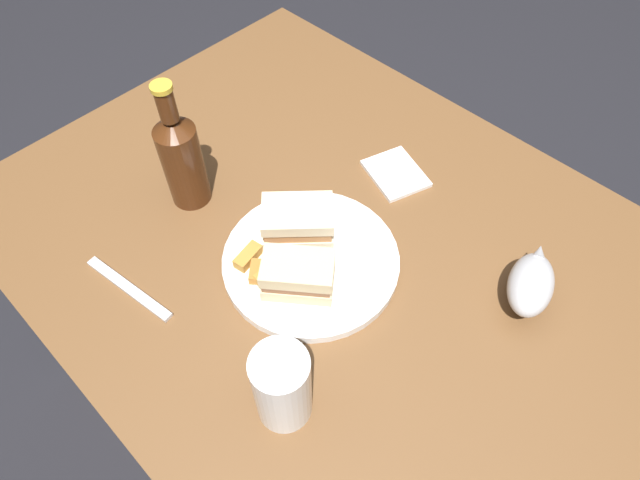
# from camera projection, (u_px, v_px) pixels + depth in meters

# --- Properties ---
(ground_plane) EXTENTS (6.00, 6.00, 0.00)m
(ground_plane) POSITION_uv_depth(u_px,v_px,m) (325.00, 397.00, 1.52)
(ground_plane) COLOR black
(dining_table) EXTENTS (1.15, 0.87, 0.75)m
(dining_table) POSITION_uv_depth(u_px,v_px,m) (327.00, 337.00, 1.22)
(dining_table) COLOR brown
(dining_table) RESTS_ON ground
(plate) EXTENTS (0.29, 0.29, 0.02)m
(plate) POSITION_uv_depth(u_px,v_px,m) (311.00, 261.00, 0.88)
(plate) COLOR white
(plate) RESTS_ON dining_table
(sandwich_half_left) EXTENTS (0.14, 0.14, 0.06)m
(sandwich_half_left) POSITION_uv_depth(u_px,v_px,m) (298.00, 221.00, 0.88)
(sandwich_half_left) COLOR beige
(sandwich_half_left) RESTS_ON plate
(sandwich_half_right) EXTENTS (0.13, 0.12, 0.06)m
(sandwich_half_right) POSITION_uv_depth(u_px,v_px,m) (298.00, 275.00, 0.82)
(sandwich_half_right) COLOR beige
(sandwich_half_right) RESTS_ON plate
(potato_wedge_front) EXTENTS (0.05, 0.04, 0.02)m
(potato_wedge_front) POSITION_uv_depth(u_px,v_px,m) (287.00, 247.00, 0.88)
(potato_wedge_front) COLOR #AD702D
(potato_wedge_front) RESTS_ON plate
(potato_wedge_middle) EXTENTS (0.04, 0.04, 0.02)m
(potato_wedge_middle) POSITION_uv_depth(u_px,v_px,m) (256.00, 271.00, 0.85)
(potato_wedge_middle) COLOR #AD702D
(potato_wedge_middle) RESTS_ON plate
(potato_wedge_back) EXTENTS (0.02, 0.05, 0.02)m
(potato_wedge_back) POSITION_uv_depth(u_px,v_px,m) (270.00, 273.00, 0.85)
(potato_wedge_back) COLOR #B77F33
(potato_wedge_back) RESTS_ON plate
(potato_wedge_left_edge) EXTENTS (0.05, 0.03, 0.02)m
(potato_wedge_left_edge) POSITION_uv_depth(u_px,v_px,m) (276.00, 222.00, 0.91)
(potato_wedge_left_edge) COLOR #AD702D
(potato_wedge_left_edge) RESTS_ON plate
(potato_wedge_right_edge) EXTENTS (0.03, 0.05, 0.02)m
(potato_wedge_right_edge) POSITION_uv_depth(u_px,v_px,m) (248.00, 256.00, 0.87)
(potato_wedge_right_edge) COLOR #B77F33
(potato_wedge_right_edge) RESTS_ON plate
(pint_glass) EXTENTS (0.08, 0.08, 0.14)m
(pint_glass) POSITION_uv_depth(u_px,v_px,m) (282.00, 389.00, 0.70)
(pint_glass) COLOR white
(pint_glass) RESTS_ON dining_table
(gravy_boat) EXTENTS (0.10, 0.14, 0.07)m
(gravy_boat) POSITION_uv_depth(u_px,v_px,m) (531.00, 284.00, 0.82)
(gravy_boat) COLOR #B7B7BC
(gravy_boat) RESTS_ON dining_table
(cider_bottle) EXTENTS (0.07, 0.07, 0.24)m
(cider_bottle) POSITION_uv_depth(u_px,v_px,m) (181.00, 157.00, 0.90)
(cider_bottle) COLOR #47230F
(cider_bottle) RESTS_ON dining_table
(napkin) EXTENTS (0.13, 0.12, 0.01)m
(napkin) POSITION_uv_depth(u_px,v_px,m) (396.00, 173.00, 1.00)
(napkin) COLOR white
(napkin) RESTS_ON dining_table
(fork) EXTENTS (0.18, 0.04, 0.01)m
(fork) POSITION_uv_depth(u_px,v_px,m) (129.00, 288.00, 0.86)
(fork) COLOR silver
(fork) RESTS_ON dining_table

